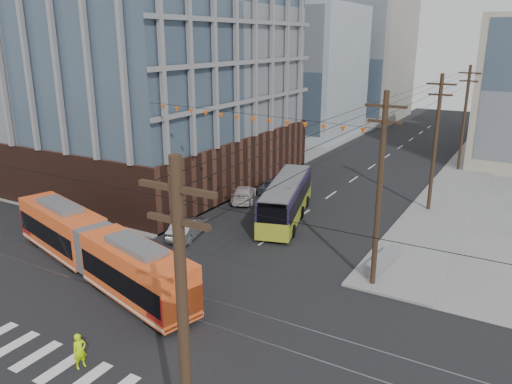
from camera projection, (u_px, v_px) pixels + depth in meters
ground at (125, 338)px, 23.49m from camera, size 160.00×160.00×0.00m
office_building at (116, 30)px, 48.83m from camera, size 30.00×25.00×28.60m
bg_bldg_nw_near at (291, 71)px, 72.02m from camera, size 18.00×16.00×18.00m
bg_bldg_nw_far at (357, 60)px, 86.85m from camera, size 16.00×18.00×20.00m
utility_pole_near at (185, 363)px, 12.85m from camera, size 0.30×0.30×11.00m
utility_pole_far at (482, 104)px, 64.19m from camera, size 0.30×0.30×11.00m
streetcar at (96, 249)px, 29.36m from camera, size 17.15×6.93×3.30m
city_bus at (286, 199)px, 38.73m from camera, size 5.40×11.28×3.13m
parked_car_silver at (188, 227)px, 35.31m from camera, size 2.52×4.58×1.43m
parked_car_white at (244, 194)px, 43.17m from camera, size 3.61×4.97×1.34m
parked_car_grey at (273, 185)px, 45.91m from camera, size 2.93×4.69×1.21m
pedestrian at (80, 351)px, 21.18m from camera, size 0.54×0.67×1.60m
jersey_barrier at (382, 261)px, 30.68m from camera, size 1.34×4.24×0.83m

